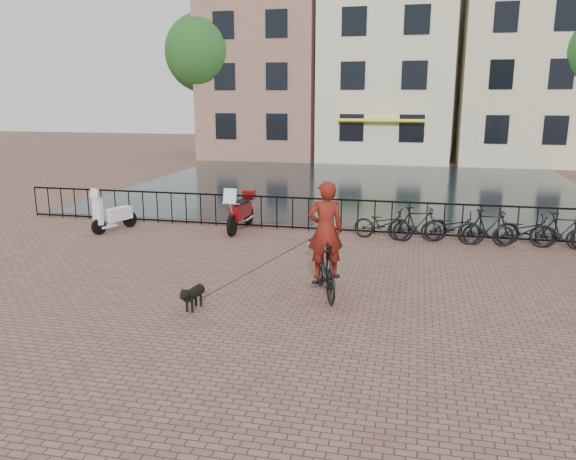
% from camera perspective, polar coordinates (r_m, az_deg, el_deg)
% --- Properties ---
extents(ground, '(100.00, 100.00, 0.00)m').
position_cam_1_polar(ground, '(9.72, -4.02, -10.94)').
color(ground, brown).
rests_on(ground, ground).
extents(canal_water, '(20.00, 20.00, 0.00)m').
position_cam_1_polar(canal_water, '(26.20, 7.02, 4.51)').
color(canal_water, black).
rests_on(canal_water, ground).
extents(railing, '(20.00, 0.05, 1.02)m').
position_cam_1_polar(railing, '(17.03, 3.76, 1.52)').
color(railing, black).
rests_on(railing, ground).
extents(canal_house_left, '(7.50, 9.00, 12.80)m').
position_cam_1_polar(canal_house_left, '(39.85, -1.92, 16.84)').
color(canal_house_left, '#85604D').
rests_on(canal_house_left, ground).
extents(canal_house_mid, '(8.00, 9.50, 11.80)m').
position_cam_1_polar(canal_house_mid, '(38.57, 10.12, 16.02)').
color(canal_house_mid, beige).
rests_on(canal_house_mid, ground).
extents(canal_house_right, '(7.00, 9.00, 13.30)m').
position_cam_1_polar(canal_house_right, '(39.00, 22.49, 16.32)').
color(canal_house_right, '#C1B28F').
rests_on(canal_house_right, ground).
extents(tree_far_left, '(5.04, 5.04, 9.27)m').
position_cam_1_polar(tree_far_left, '(38.09, -8.48, 17.36)').
color(tree_far_left, black).
rests_on(tree_far_left, ground).
extents(cyclist, '(1.25, 2.11, 2.79)m').
position_cam_1_polar(cyclist, '(11.38, 3.80, -1.61)').
color(cyclist, black).
rests_on(cyclist, ground).
extents(dog, '(0.34, 0.79, 0.52)m').
position_cam_1_polar(dog, '(11.02, -9.56, -6.65)').
color(dog, black).
rests_on(dog, ground).
extents(motorcycle, '(0.54, 2.05, 1.46)m').
position_cam_1_polar(motorcycle, '(17.17, -4.85, 2.36)').
color(motorcycle, maroon).
rests_on(motorcycle, ground).
extents(scooter, '(0.92, 1.59, 1.42)m').
position_cam_1_polar(scooter, '(17.87, -17.28, 2.17)').
color(scooter, silver).
rests_on(scooter, ground).
extents(parked_bike_0, '(1.79, 0.88, 0.90)m').
position_cam_1_polar(parked_bike_0, '(16.28, 9.68, 0.61)').
color(parked_bike_0, black).
rests_on(parked_bike_0, ground).
extents(parked_bike_1, '(1.71, 0.71, 1.00)m').
position_cam_1_polar(parked_bike_1, '(16.25, 13.03, 0.60)').
color(parked_bike_1, black).
rests_on(parked_bike_1, ground).
extents(parked_bike_2, '(1.76, 0.75, 0.90)m').
position_cam_1_polar(parked_bike_2, '(16.29, 16.36, 0.26)').
color(parked_bike_2, black).
rests_on(parked_bike_2, ground).
extents(parked_bike_3, '(1.72, 0.72, 1.00)m').
position_cam_1_polar(parked_bike_3, '(16.37, 19.69, 0.25)').
color(parked_bike_3, black).
rests_on(parked_bike_3, ground).
extents(parked_bike_4, '(1.78, 0.82, 0.90)m').
position_cam_1_polar(parked_bike_4, '(16.53, 22.94, -0.09)').
color(parked_bike_4, black).
rests_on(parked_bike_4, ground).
extents(parked_bike_5, '(1.68, 0.54, 1.00)m').
position_cam_1_polar(parked_bike_5, '(16.71, 26.16, -0.09)').
color(parked_bike_5, black).
rests_on(parked_bike_5, ground).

